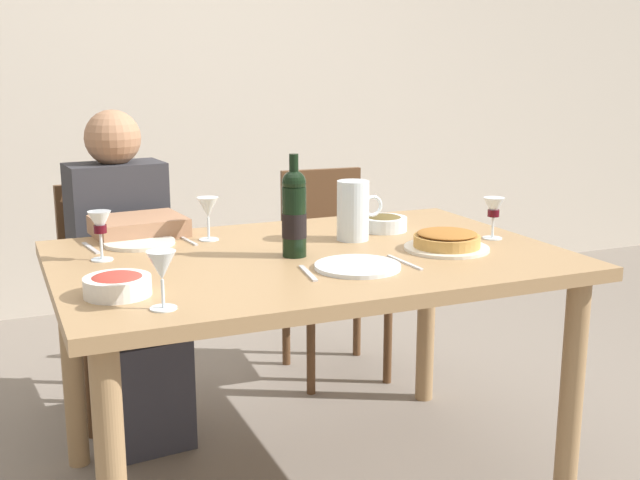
# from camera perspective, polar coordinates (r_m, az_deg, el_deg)

# --- Properties ---
(back_wall) EXTENTS (8.00, 0.10, 2.80)m
(back_wall) POSITION_cam_1_polar(r_m,az_deg,el_deg) (4.40, -12.04, 13.52)
(back_wall) COLOR beige
(back_wall) RESTS_ON ground
(dining_table) EXTENTS (1.50, 1.00, 0.76)m
(dining_table) POSITION_cam_1_polar(r_m,az_deg,el_deg) (2.39, -0.77, -3.14)
(dining_table) COLOR #9E7A51
(dining_table) RESTS_ON ground
(wine_bottle) EXTENTS (0.07, 0.07, 0.30)m
(wine_bottle) POSITION_cam_1_polar(r_m,az_deg,el_deg) (2.31, -1.89, 1.95)
(wine_bottle) COLOR black
(wine_bottle) RESTS_ON dining_table
(water_pitcher) EXTENTS (0.16, 0.10, 0.19)m
(water_pitcher) POSITION_cam_1_polar(r_m,az_deg,el_deg) (2.54, 2.43, 1.90)
(water_pitcher) COLOR silver
(water_pitcher) RESTS_ON dining_table
(baked_tart) EXTENTS (0.26, 0.26, 0.06)m
(baked_tart) POSITION_cam_1_polar(r_m,az_deg,el_deg) (2.44, 9.19, -0.06)
(baked_tart) COLOR silver
(baked_tart) RESTS_ON dining_table
(salad_bowl) EXTENTS (0.17, 0.17, 0.06)m
(salad_bowl) POSITION_cam_1_polar(r_m,az_deg,el_deg) (2.00, -14.50, -3.12)
(salad_bowl) COLOR white
(salad_bowl) RESTS_ON dining_table
(olive_bowl) EXTENTS (0.16, 0.16, 0.06)m
(olive_bowl) POSITION_cam_1_polar(r_m,az_deg,el_deg) (2.69, 4.64, 1.29)
(olive_bowl) COLOR silver
(olive_bowl) RESTS_ON dining_table
(wine_glass_left_diner) EXTENTS (0.07, 0.07, 0.15)m
(wine_glass_left_diner) POSITION_cam_1_polar(r_m,az_deg,el_deg) (2.35, -15.68, 1.04)
(wine_glass_left_diner) COLOR silver
(wine_glass_left_diner) RESTS_ON dining_table
(wine_glass_right_diner) EXTENTS (0.07, 0.07, 0.14)m
(wine_glass_right_diner) POSITION_cam_1_polar(r_m,az_deg,el_deg) (2.55, -8.14, 2.23)
(wine_glass_right_diner) COLOR silver
(wine_glass_right_diner) RESTS_ON dining_table
(wine_glass_centre) EXTENTS (0.07, 0.07, 0.14)m
(wine_glass_centre) POSITION_cam_1_polar(r_m,az_deg,el_deg) (1.85, -11.42, -1.98)
(wine_glass_centre) COLOR silver
(wine_glass_centre) RESTS_ON dining_table
(wine_glass_spare) EXTENTS (0.07, 0.07, 0.14)m
(wine_glass_spare) POSITION_cam_1_polar(r_m,az_deg,el_deg) (2.61, 12.49, 2.17)
(wine_glass_spare) COLOR silver
(wine_glass_spare) RESTS_ON dining_table
(dinner_plate_left_setting) EXTENTS (0.24, 0.24, 0.01)m
(dinner_plate_left_setting) POSITION_cam_1_polar(r_m,az_deg,el_deg) (2.20, 2.75, -1.92)
(dinner_plate_left_setting) COLOR silver
(dinner_plate_left_setting) RESTS_ON dining_table
(dinner_plate_right_setting) EXTENTS (0.22, 0.22, 0.01)m
(dinner_plate_right_setting) POSITION_cam_1_polar(r_m,az_deg,el_deg) (2.55, -12.96, -0.19)
(dinner_plate_right_setting) COLOR silver
(dinner_plate_right_setting) RESTS_ON dining_table
(fork_left_setting) EXTENTS (0.04, 0.16, 0.00)m
(fork_left_setting) POSITION_cam_1_polar(r_m,az_deg,el_deg) (2.14, -0.87, -2.42)
(fork_left_setting) COLOR silver
(fork_left_setting) RESTS_ON dining_table
(knife_left_setting) EXTENTS (0.02, 0.18, 0.00)m
(knife_left_setting) POSITION_cam_1_polar(r_m,az_deg,el_deg) (2.27, 6.16, -1.62)
(knife_left_setting) COLOR silver
(knife_left_setting) RESTS_ON dining_table
(knife_right_setting) EXTENTS (0.03, 0.18, 0.00)m
(knife_right_setting) POSITION_cam_1_polar(r_m,az_deg,el_deg) (2.58, -9.68, 0.03)
(knife_right_setting) COLOR silver
(knife_right_setting) RESTS_ON dining_table
(spoon_right_setting) EXTENTS (0.04, 0.16, 0.00)m
(spoon_right_setting) POSITION_cam_1_polar(r_m,az_deg,el_deg) (2.53, -16.30, -0.56)
(spoon_right_setting) COLOR silver
(spoon_right_setting) RESTS_ON dining_table
(chair_left) EXTENTS (0.44, 0.44, 0.87)m
(chair_left) POSITION_cam_1_polar(r_m,az_deg,el_deg) (3.13, -14.71, -2.95)
(chair_left) COLOR brown
(chair_left) RESTS_ON ground
(diner_left) EXTENTS (0.37, 0.53, 1.16)m
(diner_left) POSITION_cam_1_polar(r_m,az_deg,el_deg) (2.88, -13.76, -1.81)
(diner_left) COLOR #2D2D33
(diner_left) RESTS_ON ground
(chair_right) EXTENTS (0.42, 0.42, 0.87)m
(chair_right) POSITION_cam_1_polar(r_m,az_deg,el_deg) (3.39, 0.66, -1.33)
(chair_right) COLOR brown
(chair_right) RESTS_ON ground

